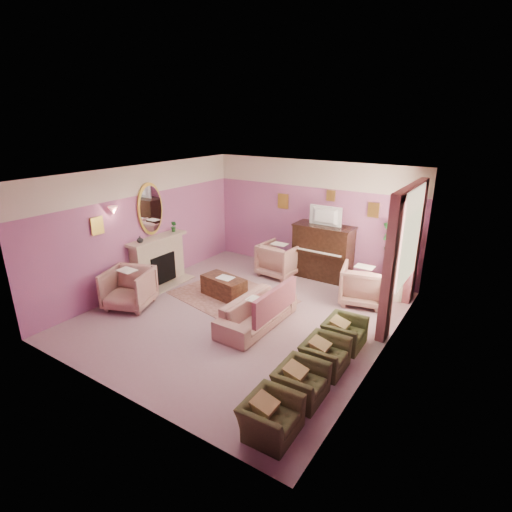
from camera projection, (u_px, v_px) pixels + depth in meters
The scene contains 48 objects.
floor at pixel (243, 314), 8.09m from camera, with size 5.50×6.00×0.01m, color gray.
ceiling at pixel (242, 175), 7.16m from camera, with size 5.50×6.00×0.01m, color white.
wall_back at pixel (311, 217), 9.99m from camera, with size 5.50×0.02×2.80m, color #7F4882.
wall_front at pixel (112, 308), 5.26m from camera, with size 5.50×0.02×2.80m, color #7F4882.
wall_left at pixel (144, 228), 9.05m from camera, with size 0.02×6.00×2.80m, color #7F4882.
wall_right at pixel (387, 279), 6.20m from camera, with size 0.02×6.00×2.80m, color #7F4882.
picture_rail_band at pixel (313, 174), 9.62m from camera, with size 5.50×0.01×0.65m, color beige.
stripe_panel at pixel (405, 272), 7.34m from camera, with size 0.01×3.00×2.15m, color #A7B995.
fireplace_surround at pixel (158, 262), 9.40m from camera, with size 0.30×1.40×1.10m, color tan.
fireplace_inset at pixel (162, 268), 9.40m from camera, with size 0.18×0.72×0.68m, color black.
fire_ember at pixel (163, 276), 9.44m from camera, with size 0.06×0.54×0.10m, color orange.
mantel_shelf at pixel (157, 239), 9.20m from camera, with size 0.40×1.55×0.07m, color tan.
hearth at pixel (166, 284), 9.48m from camera, with size 0.55×1.50×0.02m, color tan.
mirror_frame at pixel (150, 209), 9.05m from camera, with size 0.04×0.72×1.20m, color gold.
mirror_glass at pixel (151, 209), 9.03m from camera, with size 0.01×0.60×1.06m, color silver.
sconce_shade at pixel (113, 210), 8.12m from camera, with size 0.20×0.20×0.16m, color #F0877A.
piano at pixel (323, 252), 9.73m from camera, with size 1.40×0.60×1.30m, color black.
piano_keyshelf at pixel (317, 254), 9.43m from camera, with size 1.30×0.12×0.06m, color black.
piano_keys at pixel (317, 252), 9.41m from camera, with size 1.20×0.08×0.02m, color silver.
piano_top at pixel (324, 226), 9.51m from camera, with size 1.45×0.65×0.04m, color black.
television at pixel (324, 215), 9.37m from camera, with size 0.80×0.12×0.48m, color black.
print_back_left at pixel (283, 201), 10.27m from camera, with size 0.30×0.03×0.38m, color gold.
print_back_right at pixel (373, 210), 9.03m from camera, with size 0.26×0.03×0.34m, color gold.
print_back_mid at pixel (331, 196), 9.50m from camera, with size 0.22×0.03×0.26m, color gold.
print_left_wall at pixel (97, 226), 7.97m from camera, with size 0.03×0.28×0.36m, color gold.
window_blind at pixel (411, 236), 7.35m from camera, with size 0.03×1.40×1.80m, color silver.
curtain_left at pixel (390, 271), 6.80m from camera, with size 0.16×0.34×2.60m, color #944754.
curtain_right at pixel (415, 244), 8.25m from camera, with size 0.16×0.34×2.60m, color #944754.
pelmet at pixel (412, 189), 7.10m from camera, with size 0.16×2.20×0.16m, color #944754.
mantel_plant at pixel (174, 226), 9.57m from camera, with size 0.16×0.16×0.28m, color #1B541E.
mantel_vase at pixel (140, 239), 8.76m from camera, with size 0.16×0.16×0.16m, color beige.
area_rug at pixel (232, 297), 8.85m from camera, with size 2.50×1.80×0.01m, color #956257.
coffee_table at pixel (224, 287), 8.82m from camera, with size 1.00×0.50×0.45m, color #422517.
table_paper at pixel (225, 278), 8.72m from camera, with size 0.35×0.28×0.01m, color silver.
sofa at pixel (257, 307), 7.55m from camera, with size 0.62×1.86×0.75m, color tan.
sofa_throw at pixel (275, 302), 7.27m from camera, with size 0.09×1.41×0.52m, color #944754.
floral_armchair_left at pixel (279, 258), 9.92m from camera, with size 0.88×0.88×0.92m, color tan.
floral_armchair_right at pixel (363, 283), 8.45m from camera, with size 0.88×0.88×0.92m, color tan.
floral_armchair_front at pixel (129, 286), 8.26m from camera, with size 0.88×0.88×0.92m, color tan.
olive_chair_a at pixel (271, 412), 4.96m from camera, with size 0.52×0.74×0.64m, color #464C26.
olive_chair_b at pixel (301, 378), 5.61m from camera, with size 0.52×0.74×0.64m, color #464C26.
olive_chair_c at pixel (325, 351), 6.25m from camera, with size 0.52×0.74×0.64m, color #464C26.
olive_chair_d at pixel (345, 329), 6.90m from camera, with size 0.52×0.74×0.64m, color #464C26.
side_table at pixel (397, 282), 8.73m from camera, with size 0.52×0.52×0.70m, color white.
side_plant_big at pixel (400, 260), 8.56m from camera, with size 0.30×0.30×0.34m, color #1B541E.
side_plant_small at pixel (404, 264), 8.43m from camera, with size 0.16×0.16×0.28m, color #1B541E.
palm_pot at pixel (393, 287), 8.92m from camera, with size 0.34×0.34×0.34m, color #97522B.
palm_plant at pixel (398, 250), 8.62m from camera, with size 0.76×0.76×1.44m, color #1B541E.
Camera 1 is at (4.19, -5.91, 3.80)m, focal length 28.00 mm.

